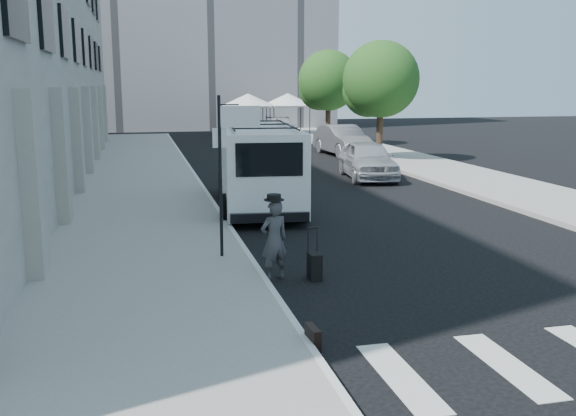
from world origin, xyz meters
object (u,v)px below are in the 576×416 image
parked_car_a (368,160)px  parked_car_c (281,128)px  briefcase (313,338)px  parked_car_b (343,140)px  cargo_van (259,167)px  businessman (274,240)px  suitcase (315,266)px

parked_car_a → parked_car_c: size_ratio=0.91×
briefcase → parked_car_c: parked_car_c is taller
parked_car_a → parked_car_b: 9.05m
parked_car_b → parked_car_c: 11.69m
cargo_van → businessman: bearing=-92.8°
businessman → parked_car_c: (7.63, 33.44, -0.06)m
cargo_van → parked_car_a: cargo_van is taller
briefcase → parked_car_b: (8.70, 25.30, 0.66)m
parked_car_a → parked_car_c: parked_car_a is taller
parked_car_c → parked_car_b: bearing=-79.4°
briefcase → cargo_van: cargo_van is taller
suitcase → parked_car_b: 23.31m
suitcase → parked_car_b: bearing=70.1°
parked_car_c → businessman: bearing=-96.7°
cargo_van → parked_car_b: 15.96m
suitcase → businessman: bearing=165.9°
businessman → parked_car_c: businessman is taller
parked_car_b → parked_car_a: bearing=-106.2°
businessman → cargo_van: cargo_van is taller
businessman → parked_car_a: bearing=-133.9°
businessman → suitcase: businessman is taller
suitcase → parked_car_a: size_ratio=0.22×
parked_car_b → parked_car_c: size_ratio=0.98×
suitcase → parked_car_a: parked_car_a is taller
cargo_van → parked_car_c: (6.50, 25.78, -0.57)m
cargo_van → parked_car_b: (7.40, 14.13, -0.49)m
briefcase → parked_car_c: (7.79, 36.95, 0.58)m
briefcase → suitcase: size_ratio=0.42×
briefcase → suitcase: (0.95, 3.33, 0.11)m
cargo_van → parked_car_c: bearing=81.4°
briefcase → parked_car_c: bearing=74.3°
suitcase → parked_car_c: parked_car_c is taller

